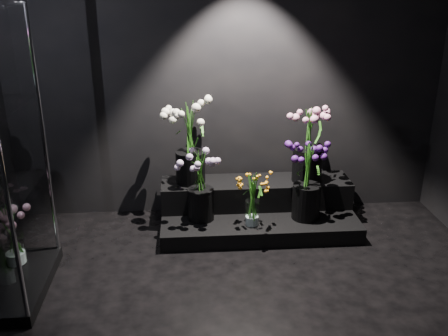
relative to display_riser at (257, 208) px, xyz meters
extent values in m
plane|color=black|center=(-0.25, 0.35, 1.24)|extent=(4.00, 0.00, 4.00)
cube|color=black|center=(0.00, -0.09, -0.09)|extent=(1.76, 0.78, 0.15)
cube|color=black|center=(0.00, 0.11, 0.11)|extent=(1.76, 0.39, 0.24)
cube|color=black|center=(-1.96, -0.92, -0.12)|extent=(0.55, 0.91, 0.09)
cylinder|color=white|center=(-0.09, -0.30, 0.10)|extent=(0.12, 0.12, 0.23)
cylinder|color=black|center=(-0.53, -0.16, 0.13)|extent=(0.23, 0.23, 0.29)
cylinder|color=black|center=(0.41, -0.20, 0.14)|extent=(0.25, 0.25, 0.32)
cylinder|color=black|center=(-0.61, 0.12, 0.38)|extent=(0.27, 0.27, 0.30)
cylinder|color=black|center=(0.47, 0.07, 0.39)|extent=(0.27, 0.27, 0.32)
cylinder|color=white|center=(-1.98, -0.69, 0.06)|extent=(0.16, 0.16, 0.26)
camera|label=1|loc=(-0.62, -4.15, 2.02)|focal=40.00mm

